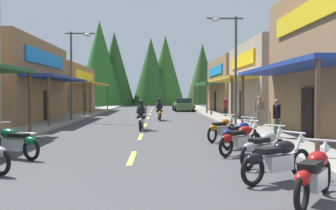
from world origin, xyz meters
name	(u,v)px	position (x,y,z in m)	size (l,w,h in m)	color
ground	(146,123)	(0.00, 22.78, -0.05)	(9.36, 75.57, 0.10)	#424244
sidewalk_left	(59,122)	(-5.73, 22.78, 0.06)	(2.10, 75.57, 0.12)	gray
sidewalk_right	(233,121)	(5.73, 22.78, 0.06)	(2.10, 75.57, 0.12)	gray
centerline_dashes	(148,118)	(0.00, 26.83, 0.01)	(0.16, 51.68, 0.01)	#E0C64C
storefront_left_far	(54,89)	(-9.91, 36.84, 2.37)	(8.15, 12.80, 4.74)	olive
storefront_right_middle	(293,82)	(10.43, 24.84, 2.74)	(9.20, 10.07, 5.47)	gray
storefront_right_far	(252,85)	(10.68, 37.42, 2.75)	(9.68, 12.57, 5.49)	olive
streetlamp_left	(76,63)	(-4.78, 23.64, 3.94)	(2.02, 0.30, 6.03)	#474C51
streetlamp_right	(231,55)	(4.78, 18.93, 3.99)	(2.02, 0.30, 6.14)	#474C51
motorcycle_parked_right_0	(314,174)	(3.42, 4.40, 0.49)	(1.36, 1.77, 1.04)	black
motorcycle_parked_right_1	(277,159)	(3.28, 5.97, 0.49)	(1.88, 1.21, 1.04)	black
motorcycle_parked_right_2	(264,147)	(3.49, 7.71, 0.49)	(1.63, 1.53, 1.04)	black
motorcycle_parked_right_3	(241,139)	(3.30, 9.57, 0.49)	(1.66, 1.50, 1.04)	black
motorcycle_parked_right_4	(240,133)	(3.61, 11.10, 0.49)	(1.62, 1.55, 1.04)	black
motorcycle_parked_right_5	(222,128)	(3.29, 12.94, 0.49)	(1.45, 1.71, 1.04)	black
motorcycle_parked_left_2	(14,142)	(-3.40, 9.01, 0.49)	(1.89, 1.18, 1.04)	black
rider_cruising_lead	(141,117)	(-0.10, 17.41, 0.66)	(0.60, 2.14, 1.57)	black
rider_cruising_trailing	(159,111)	(0.84, 24.51, 0.66)	(0.60, 2.14, 1.57)	black
pedestrian_by_shop	(277,116)	(5.52, 13.06, 0.96)	(0.44, 0.44, 1.66)	#3F593F
pedestrian_waiting	(226,106)	(6.15, 27.96, 0.92)	(0.36, 0.54, 1.59)	black
pedestrian_strolling	(260,109)	(6.32, 18.52, 1.02)	(0.48, 0.42, 1.75)	#726659
parked_car_curbside	(183,105)	(3.48, 39.08, 0.69)	(2.20, 4.37, 1.40)	#4C723F
treeline_backdrop	(140,69)	(-2.14, 60.50, 6.01)	(23.85, 13.83, 13.38)	#2B5623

